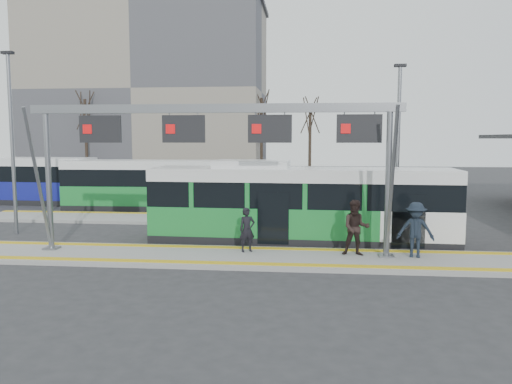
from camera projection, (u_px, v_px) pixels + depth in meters
The scene contains 18 objects.
ground at pixel (226, 259), 17.31m from camera, with size 120.00×120.00×0.00m, color #2D2D30.
platform_main at pixel (226, 257), 17.30m from camera, with size 22.00×3.00×0.15m, color gray.
platform_second at pixel (174, 219), 25.62m from camera, with size 20.00×3.00×0.15m, color gray.
tactile_main at pixel (226, 255), 17.29m from camera, with size 22.00×2.65×0.02m.
tactile_second at pixel (180, 214), 26.75m from camera, with size 20.00×0.35×0.02m.
gantry at pixel (216, 135), 17.14m from camera, with size 13.00×1.68×5.20m.
apartment_block at pixel (150, 91), 53.35m from camera, with size 24.50×12.50×18.40m.
hero_bus at pixel (300, 205), 20.03m from camera, with size 12.08×2.99×3.30m.
bg_bus_green at pixel (165, 185), 29.28m from camera, with size 11.66×2.75×2.90m.
bg_bus_blue at pixel (7, 181), 32.40m from camera, with size 11.42×3.02×2.95m.
passenger_a at pixel (247, 230), 17.72m from camera, with size 0.58×0.38×1.58m, color black.
passenger_b at pixel (356, 228), 17.15m from camera, with size 0.94×0.73×1.92m, color black.
passenger_c at pixel (416, 230), 16.88m from camera, with size 1.22×0.70×1.88m, color black.
tree_left at pixel (262, 110), 48.55m from camera, with size 1.40×1.40×9.20m.
tree_mid at pixel (310, 116), 46.02m from camera, with size 1.40×1.40×8.28m.
tree_far at pixel (85, 111), 46.98m from camera, with size 1.40×1.40×8.93m.
lamp_west at pixel (12, 138), 21.55m from camera, with size 0.50×0.25×7.86m.
lamp_east at pixel (398, 145), 21.63m from camera, with size 0.50×0.25×7.34m.
Camera 1 is at (2.76, -16.77, 4.16)m, focal length 35.00 mm.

